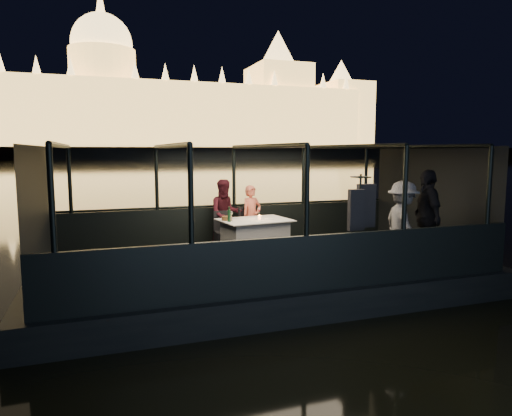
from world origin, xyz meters
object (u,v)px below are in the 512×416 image
object	(u,v)px
chair_port_right	(248,228)
passenger_stripe	(403,223)
person_man_maroon	(225,215)
chair_port_left	(224,231)
coat_stand	(359,227)
wine_bottle	(229,214)
person_woman_coral	(252,215)
passenger_dark	(426,222)
dining_table_central	(255,237)

from	to	relation	value
chair_port_right	passenger_stripe	world-z (taller)	passenger_stripe
chair_port_right	person_man_maroon	size ratio (longest dim) A/B	0.58
chair_port_left	passenger_stripe	size ratio (longest dim) A/B	0.52
person_man_maroon	passenger_stripe	xyz separation A→B (m)	(2.74, -2.76, 0.10)
coat_stand	passenger_stripe	world-z (taller)	coat_stand
chair_port_left	wine_bottle	world-z (taller)	wine_bottle
person_woman_coral	person_man_maroon	xyz separation A→B (m)	(-0.59, 0.13, 0.00)
chair_port_right	person_man_maroon	xyz separation A→B (m)	(-0.50, 0.16, 0.30)
coat_stand	passenger_dark	xyz separation A→B (m)	(1.71, 0.36, -0.05)
dining_table_central	chair_port_left	world-z (taller)	chair_port_left
passenger_dark	wine_bottle	bearing A→B (deg)	-98.58
coat_stand	wine_bottle	bearing A→B (deg)	129.18
chair_port_left	person_woman_coral	size ratio (longest dim) A/B	0.60
person_woman_coral	passenger_stripe	distance (m)	3.40
person_man_maroon	dining_table_central	bearing A→B (deg)	-63.40
passenger_dark	wine_bottle	distance (m)	3.89
wine_bottle	person_man_maroon	bearing A→B (deg)	78.96
person_woman_coral	wine_bottle	xyz separation A→B (m)	(-0.79, -0.90, 0.17)
chair_port_right	wine_bottle	world-z (taller)	wine_bottle
wine_bottle	coat_stand	bearing A→B (deg)	-50.82
dining_table_central	coat_stand	world-z (taller)	coat_stand
person_man_maroon	passenger_dark	bearing A→B (deg)	-37.26
dining_table_central	chair_port_right	bearing A→B (deg)	82.29
passenger_stripe	person_man_maroon	bearing A→B (deg)	56.36
passenger_dark	chair_port_left	bearing A→B (deg)	-108.00
dining_table_central	coat_stand	size ratio (longest dim) A/B	0.80
person_man_maroon	passenger_stripe	distance (m)	3.89
person_woman_coral	passenger_dark	world-z (taller)	passenger_dark
passenger_stripe	wine_bottle	distance (m)	3.41
chair_port_right	passenger_dark	distance (m)	3.84
person_man_maroon	passenger_dark	world-z (taller)	passenger_dark
person_man_maroon	passenger_stripe	bearing A→B (deg)	-41.71
dining_table_central	passenger_stripe	bearing A→B (deg)	-38.06
dining_table_central	person_man_maroon	world-z (taller)	person_man_maroon
chair_port_right	dining_table_central	bearing A→B (deg)	-121.79
chair_port_left	chair_port_right	bearing A→B (deg)	14.57
dining_table_central	wine_bottle	size ratio (longest dim) A/B	4.70
dining_table_central	chair_port_left	distance (m)	0.80
dining_table_central	chair_port_right	size ratio (longest dim) A/B	1.59
coat_stand	passenger_dark	distance (m)	1.75
wine_bottle	person_woman_coral	bearing A→B (deg)	48.89
chair_port_left	chair_port_right	distance (m)	0.63
person_woman_coral	wine_bottle	bearing A→B (deg)	-150.65
person_woman_coral	person_man_maroon	distance (m)	0.60
chair_port_left	person_man_maroon	bearing A→B (deg)	71.39
chair_port_right	passenger_stripe	xyz separation A→B (m)	(2.24, -2.60, 0.40)
dining_table_central	person_man_maroon	size ratio (longest dim) A/B	0.92
chair_port_left	coat_stand	distance (m)	3.34
person_man_maroon	wine_bottle	size ratio (longest dim) A/B	5.08
coat_stand	passenger_stripe	xyz separation A→B (m)	(1.20, 0.41, -0.05)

